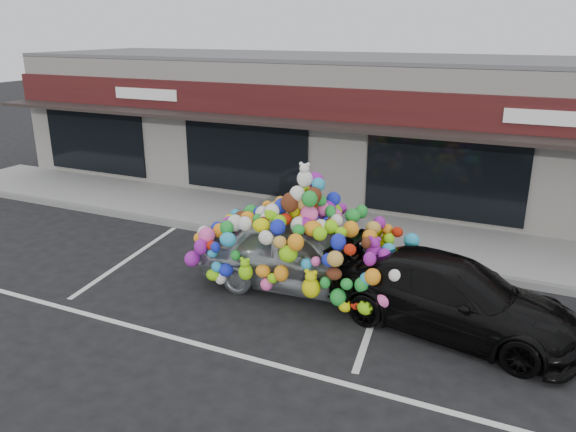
% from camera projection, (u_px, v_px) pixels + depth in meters
% --- Properties ---
extents(ground, '(90.00, 90.00, 0.00)m').
position_uv_depth(ground, '(244.00, 287.00, 11.75)').
color(ground, black).
rests_on(ground, ground).
extents(shop_building, '(24.00, 7.20, 4.31)m').
position_uv_depth(shop_building, '(369.00, 124.00, 18.31)').
color(shop_building, white).
rests_on(shop_building, ground).
extents(sidewalk, '(26.00, 3.00, 0.15)m').
position_uv_depth(sidewalk, '(317.00, 226.00, 15.16)').
color(sidewalk, gray).
rests_on(sidewalk, ground).
extents(kerb, '(26.00, 0.18, 0.16)m').
position_uv_depth(kerb, '(294.00, 244.00, 13.88)').
color(kerb, slate).
rests_on(kerb, ground).
extents(parking_stripe_left, '(0.73, 4.37, 0.01)m').
position_uv_depth(parking_stripe_left, '(130.00, 258.00, 13.21)').
color(parking_stripe_left, silver).
rests_on(parking_stripe_left, ground).
extents(parking_stripe_mid, '(0.73, 4.37, 0.01)m').
position_uv_depth(parking_stripe_mid, '(376.00, 310.00, 10.80)').
color(parking_stripe_mid, silver).
rests_on(parking_stripe_mid, ground).
extents(lane_line, '(14.00, 0.12, 0.01)m').
position_uv_depth(lane_line, '(283.00, 367.00, 8.97)').
color(lane_line, silver).
rests_on(lane_line, ground).
extents(toy_car, '(3.14, 4.75, 2.69)m').
position_uv_depth(toy_car, '(305.00, 246.00, 11.47)').
color(toy_car, '#A1A6AC').
rests_on(toy_car, ground).
extents(black_sedan, '(2.58, 4.72, 1.30)m').
position_uv_depth(black_sedan, '(452.00, 296.00, 9.92)').
color(black_sedan, black).
rests_on(black_sedan, ground).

